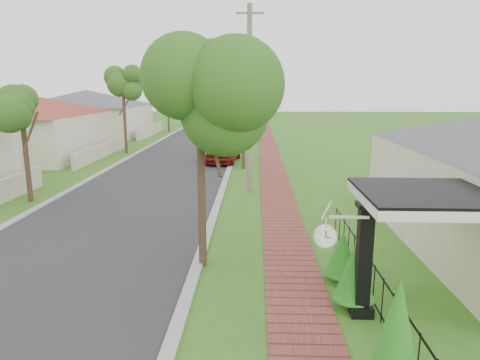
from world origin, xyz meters
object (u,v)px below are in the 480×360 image
(parked_car_red, at_px, (224,150))
(utility_pole, at_px, (249,101))
(parked_car_white, at_px, (237,130))
(station_clock, at_px, (327,235))
(porch_post, at_px, (363,266))
(near_tree, at_px, (200,95))

(parked_car_red, height_order, utility_pole, utility_pole)
(utility_pole, bearing_deg, parked_car_white, 93.99)
(parked_car_red, height_order, station_clock, station_clock)
(utility_pole, relative_size, station_clock, 7.77)
(parked_car_red, distance_m, utility_pole, 9.28)
(parked_car_white, height_order, utility_pole, utility_pole)
(station_clock, bearing_deg, utility_pole, 98.70)
(porch_post, bearing_deg, parked_car_white, 97.16)
(near_tree, distance_m, utility_pole, 8.58)
(near_tree, relative_size, utility_pole, 0.69)
(near_tree, bearing_deg, station_clock, -45.18)
(parked_car_white, height_order, near_tree, near_tree)
(parked_car_white, bearing_deg, station_clock, -90.19)
(parked_car_red, bearing_deg, porch_post, -71.07)
(station_clock, bearing_deg, parked_car_red, 100.21)
(porch_post, bearing_deg, near_tree, 146.31)
(parked_car_white, distance_m, utility_pole, 22.35)
(parked_car_red, relative_size, utility_pole, 0.55)
(station_clock, bearing_deg, near_tree, 134.82)
(utility_pole, bearing_deg, parked_car_red, 102.23)
(porch_post, distance_m, near_tree, 5.72)
(parked_car_white, relative_size, utility_pole, 0.56)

